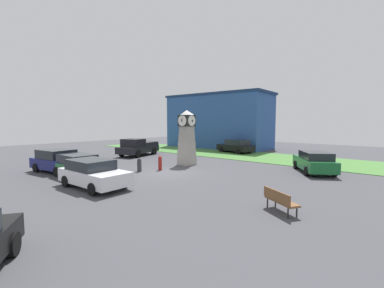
{
  "coord_description": "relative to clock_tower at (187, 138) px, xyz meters",
  "views": [
    {
      "loc": [
        13.07,
        -12.5,
        3.58
      ],
      "look_at": [
        -0.46,
        3.42,
        1.8
      ],
      "focal_mm": 24.0,
      "sensor_mm": 36.0,
      "label": 1
    }
  ],
  "objects": [
    {
      "name": "ground_plane",
      "position": [
        1.15,
        -3.55,
        -2.25
      ],
      "size": [
        66.5,
        66.5,
        0.0
      ],
      "primitive_type": "plane",
      "color": "#424247"
    },
    {
      "name": "clock_tower",
      "position": [
        0.0,
        0.0,
        0.0
      ],
      "size": [
        1.47,
        1.42,
        4.58
      ],
      "color": "#A09B90",
      "rests_on": "ground_plane"
    },
    {
      "name": "bollard_near_tower",
      "position": [
        -0.63,
        -4.49,
        -1.74
      ],
      "size": [
        0.31,
        0.31,
        1.0
      ],
      "color": "#333338",
      "rests_on": "ground_plane"
    },
    {
      "name": "bollard_mid_row",
      "position": [
        0.13,
        -3.16,
        -1.7
      ],
      "size": [
        0.27,
        0.27,
        1.08
      ],
      "color": "maroon",
      "rests_on": "ground_plane"
    },
    {
      "name": "car_navy_sedan",
      "position": [
        -4.94,
        -8.36,
        -1.43
      ],
      "size": [
        4.58,
        2.55,
        1.62
      ],
      "color": "navy",
      "rests_on": "ground_plane"
    },
    {
      "name": "car_near_tower",
      "position": [
        -2.06,
        -8.23,
        -1.49
      ],
      "size": [
        4.46,
        2.01,
        1.49
      ],
      "color": "#19602D",
      "rests_on": "ground_plane"
    },
    {
      "name": "car_by_building",
      "position": [
        1.1,
        -8.98,
        -1.47
      ],
      "size": [
        4.45,
        2.17,
        1.53
      ],
      "color": "silver",
      "rests_on": "ground_plane"
    },
    {
      "name": "car_silver_hatch",
      "position": [
        -1.25,
        10.1,
        -1.45
      ],
      "size": [
        4.64,
        2.81,
        1.57
      ],
      "color": "black",
      "rests_on": "ground_plane"
    },
    {
      "name": "car_end_of_row",
      "position": [
        9.18,
        3.28,
        -1.46
      ],
      "size": [
        3.86,
        4.58,
        1.53
      ],
      "color": "#19602D",
      "rests_on": "ground_plane"
    },
    {
      "name": "pickup_truck",
      "position": [
        -7.93,
        1.07,
        -1.32
      ],
      "size": [
        3.34,
        5.24,
        1.85
      ],
      "color": "black",
      "rests_on": "ground_plane"
    },
    {
      "name": "bench",
      "position": [
        10.43,
        -6.22,
        -1.72
      ],
      "size": [
        1.64,
        1.28,
        0.9
      ],
      "color": "brown",
      "rests_on": "ground_plane"
    },
    {
      "name": "warehouse_blue_far",
      "position": [
        -6.6,
        14.27,
        1.5
      ],
      "size": [
        14.9,
        7.02,
        7.48
      ],
      "color": "#2D5193",
      "rests_on": "ground_plane"
    },
    {
      "name": "grass_verge_far",
      "position": [
        -1.16,
        8.64,
        -2.23
      ],
      "size": [
        39.9,
        7.49,
        0.04
      ],
      "primitive_type": "cube",
      "color": "#477A38",
      "rests_on": "ground_plane"
    }
  ]
}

